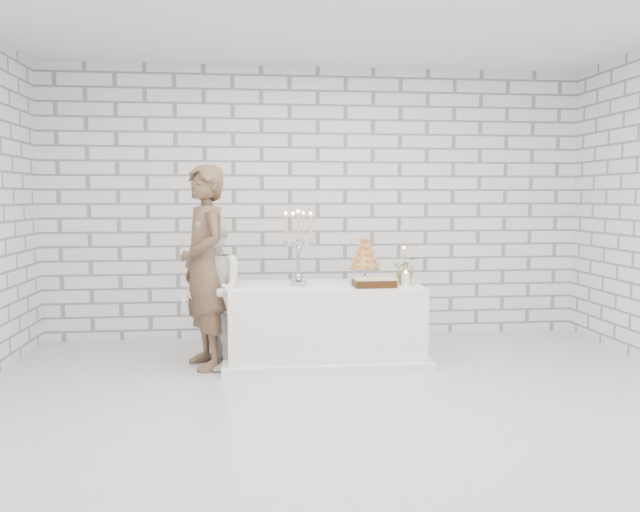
{
  "coord_description": "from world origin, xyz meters",
  "views": [
    {
      "loc": [
        -0.73,
        -4.55,
        1.58
      ],
      "look_at": [
        -0.13,
        1.04,
        1.05
      ],
      "focal_mm": 35.51,
      "sensor_mm": 36.0,
      "label": 1
    }
  ],
  "objects_px": {
    "bride": "(211,293)",
    "cake_table": "(325,324)",
    "candelabra": "(298,248)",
    "groom": "(205,267)",
    "croquembouche": "(365,259)"
  },
  "relations": [
    {
      "from": "bride",
      "to": "cake_table",
      "type": "bearing_deg",
      "value": 75.39
    },
    {
      "from": "bride",
      "to": "candelabra",
      "type": "xyz_separation_m",
      "value": [
        0.8,
        0.04,
        0.4
      ]
    },
    {
      "from": "groom",
      "to": "candelabra",
      "type": "relative_size",
      "value": 2.64
    },
    {
      "from": "candelabra",
      "to": "groom",
      "type": "bearing_deg",
      "value": 179.74
    },
    {
      "from": "groom",
      "to": "cake_table",
      "type": "bearing_deg",
      "value": 70.28
    },
    {
      "from": "candelabra",
      "to": "croquembouche",
      "type": "xyz_separation_m",
      "value": [
        0.65,
        0.11,
        -0.12
      ]
    },
    {
      "from": "cake_table",
      "to": "croquembouche",
      "type": "xyz_separation_m",
      "value": [
        0.39,
        0.06,
        0.6
      ]
    },
    {
      "from": "bride",
      "to": "groom",
      "type": "bearing_deg",
      "value": -146.02
    },
    {
      "from": "cake_table",
      "to": "candelabra",
      "type": "height_order",
      "value": "candelabra"
    },
    {
      "from": "croquembouche",
      "to": "groom",
      "type": "bearing_deg",
      "value": -175.93
    },
    {
      "from": "cake_table",
      "to": "candelabra",
      "type": "distance_m",
      "value": 0.77
    },
    {
      "from": "cake_table",
      "to": "bride",
      "type": "bearing_deg",
      "value": -175.15
    },
    {
      "from": "croquembouche",
      "to": "cake_table",
      "type": "bearing_deg",
      "value": -170.98
    },
    {
      "from": "candelabra",
      "to": "cake_table",
      "type": "bearing_deg",
      "value": 10.86
    },
    {
      "from": "croquembouche",
      "to": "bride",
      "type": "bearing_deg",
      "value": -174.01
    }
  ]
}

